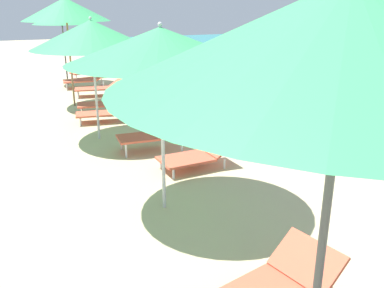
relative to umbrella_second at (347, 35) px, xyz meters
The scene contains 13 objects.
umbrella_second is the anchor object (origin of this frame).
umbrella_third 3.49m from the umbrella_second, 84.87° to the left, with size 2.43×2.43×2.57m.
lounger_third_shoreside 5.39m from the umbrella_second, 73.93° to the left, with size 1.29×0.69×0.46m.
umbrella_fourth 7.06m from the umbrella_second, 88.94° to the left, with size 2.46×2.46×2.55m.
lounger_fourth_shoreside 8.67m from the umbrella_second, 85.88° to the left, with size 1.47×0.78×0.62m.
lounger_fourth_inland 6.35m from the umbrella_second, 80.59° to the left, with size 1.34×0.69×0.67m.
umbrella_fifth 10.44m from the umbrella_second, 89.27° to the left, with size 2.37×2.37×3.02m.
lounger_fifth_shoreside 11.77m from the umbrella_second, 84.58° to the left, with size 1.58×0.85×0.55m.
lounger_fifth_inland 9.57m from the umbrella_second, 85.59° to the left, with size 1.38×0.85×0.55m.
umbrella_farthest 14.05m from the umbrella_second, 88.17° to the left, with size 2.02×2.02×2.63m.
lounger_farthest_shoreside 15.36m from the umbrella_second, 84.59° to the left, with size 1.47×0.83×0.51m.
lounger_farthest_inland 13.30m from the umbrella_second, 85.80° to the left, with size 1.58×0.80×0.55m.
beach_ball 18.09m from the umbrella_second, 71.94° to the left, with size 0.33×0.33×0.33m, color yellow.
Camera 1 is at (-2.38, 2.08, 2.76)m, focal length 38.05 mm.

